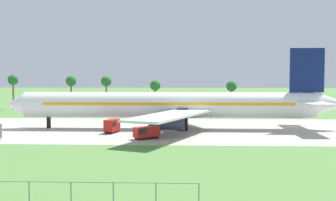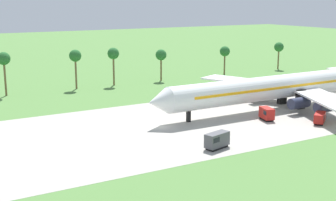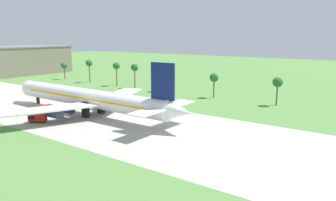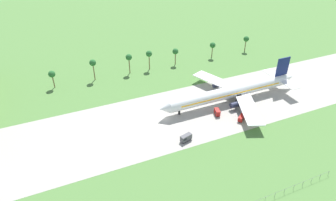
{
  "view_description": "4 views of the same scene",
  "coord_description": "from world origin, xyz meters",
  "px_view_note": "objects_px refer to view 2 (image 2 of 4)",
  "views": [
    {
      "loc": [
        38.76,
        -93.47,
        12.12
      ],
      "look_at": [
        34.77,
        0.67,
        6.36
      ],
      "focal_mm": 45.0,
      "sensor_mm": 36.0,
      "label": 1
    },
    {
      "loc": [
        -46.14,
        -82.82,
        26.41
      ],
      "look_at": [
        2.34,
        0.67,
        5.36
      ],
      "focal_mm": 50.0,
      "sensor_mm": 36.0,
      "label": 2
    },
    {
      "loc": [
        116.52,
        -66.83,
        24.9
      ],
      "look_at": [
        67.2,
        0.67,
        8.24
      ],
      "focal_mm": 35.0,
      "sensor_mm": 36.0,
      "label": 3
    },
    {
      "loc": [
        -42.88,
        -101.53,
        80.15
      ],
      "look_at": [
        3.78,
        5.0,
        6.0
      ],
      "focal_mm": 32.0,
      "sensor_mm": 36.0,
      "label": 4
    }
  ],
  "objects_px": {
    "jet_airliner": "(287,86)",
    "catering_van": "(267,114)",
    "fuel_truck": "(217,140)",
    "baggage_tug": "(320,118)"
  },
  "relations": [
    {
      "from": "jet_airliner",
      "to": "catering_van",
      "type": "height_order",
      "value": "jet_airliner"
    },
    {
      "from": "fuel_truck",
      "to": "catering_van",
      "type": "relative_size",
      "value": 1.21
    },
    {
      "from": "baggage_tug",
      "to": "fuel_truck",
      "type": "bearing_deg",
      "value": -174.5
    },
    {
      "from": "fuel_truck",
      "to": "catering_van",
      "type": "bearing_deg",
      "value": 26.53
    },
    {
      "from": "jet_airliner",
      "to": "baggage_tug",
      "type": "distance_m",
      "value": 16.8
    },
    {
      "from": "catering_van",
      "to": "fuel_truck",
      "type": "bearing_deg",
      "value": -153.47
    },
    {
      "from": "fuel_truck",
      "to": "jet_airliner",
      "type": "bearing_deg",
      "value": 27.87
    },
    {
      "from": "baggage_tug",
      "to": "fuel_truck",
      "type": "distance_m",
      "value": 29.57
    },
    {
      "from": "baggage_tug",
      "to": "catering_van",
      "type": "bearing_deg",
      "value": 134.97
    },
    {
      "from": "fuel_truck",
      "to": "catering_van",
      "type": "distance_m",
      "value": 24.07
    }
  ]
}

